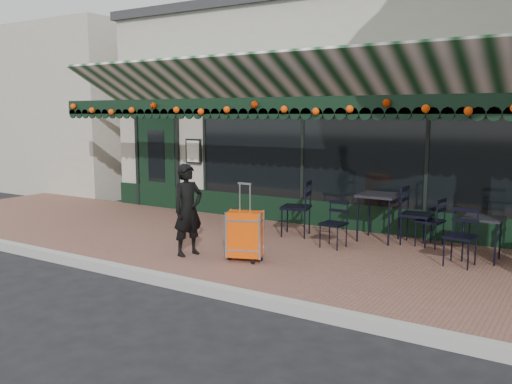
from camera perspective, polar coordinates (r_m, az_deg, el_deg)
The scene contains 14 objects.
ground at distance 7.07m, azimuth -2.91°, elevation -10.95°, with size 80.00×80.00×0.00m, color black.
sidewalk at distance 8.69m, azimuth 4.73°, elevation -6.78°, with size 18.00×4.00×0.15m, color brown.
curb at distance 6.99m, azimuth -3.30°, elevation -10.55°, with size 18.00×0.16×0.15m, color #9E9E99.
restaurant_building at distance 13.84m, azimuth 16.15°, elevation 7.71°, with size 12.00×9.60×4.50m.
neighbor_building_left at distance 21.56m, azimuth -19.43°, elevation 7.98°, with size 12.00×8.00×4.80m, color #B5AC9F.
woman at distance 8.39m, azimuth -7.17°, elevation -1.87°, with size 0.52×0.34×1.42m, color black.
suitcase at distance 8.05m, azimuth -1.17°, elevation -4.56°, with size 0.57×0.44×1.16m.
cafe_table_a at distance 8.70m, azimuth 22.77°, elevation -2.88°, with size 0.53×0.53×0.66m.
cafe_table_b at distance 9.52m, azimuth 12.84°, elevation -0.69°, with size 0.66×0.66×0.81m.
chair_a_left at distance 9.38m, azimuth 17.83°, elevation -2.99°, with size 0.41×0.41×0.82m, color black, non-canonical shape.
chair_a_front at distance 8.31m, azimuth 20.72°, elevation -4.49°, with size 0.42×0.42×0.84m, color black, non-canonical shape.
chair_b_left at distance 9.71m, azimuth 4.22°, elevation -1.67°, with size 0.51×0.51×1.01m, color black, non-canonical shape.
chair_b_right at distance 9.43m, azimuth 16.55°, elevation -2.37°, with size 0.49×0.49×0.98m, color black, non-canonical shape.
chair_b_front at distance 8.94m, azimuth 8.16°, elevation -3.38°, with size 0.38×0.38×0.77m, color black, non-canonical shape.
Camera 1 is at (3.85, -5.46, 2.32)m, focal length 38.00 mm.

